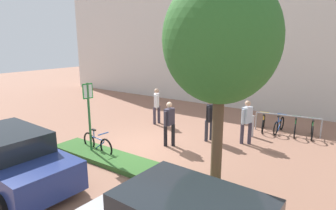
# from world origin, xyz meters

# --- Properties ---
(ground_plane) EXTENTS (60.00, 60.00, 0.00)m
(ground_plane) POSITION_xyz_m (0.00, 0.00, 0.00)
(ground_plane) COLOR #936651
(building_facade) EXTENTS (28.00, 1.20, 10.00)m
(building_facade) POSITION_xyz_m (0.00, 8.45, 5.00)
(building_facade) COLOR silver
(building_facade) RESTS_ON ground
(planter_strip) EXTENTS (7.00, 1.10, 0.16)m
(planter_strip) POSITION_xyz_m (0.78, -1.70, 0.08)
(planter_strip) COLOR #336028
(planter_strip) RESTS_ON ground
(tree_sidewalk) EXTENTS (2.77, 2.77, 5.49)m
(tree_sidewalk) POSITION_xyz_m (3.51, -1.57, 3.94)
(tree_sidewalk) COLOR brown
(tree_sidewalk) RESTS_ON ground
(parking_sign_post) EXTENTS (0.11, 0.36, 2.55)m
(parking_sign_post) POSITION_xyz_m (-1.22, -1.70, 1.66)
(parking_sign_post) COLOR #2D7238
(parking_sign_post) RESTS_ON ground
(bike_at_sign) EXTENTS (1.68, 0.42, 0.86)m
(bike_at_sign) POSITION_xyz_m (-1.12, -1.50, 0.35)
(bike_at_sign) COLOR black
(bike_at_sign) RESTS_ON ground
(bike_rack_cluster) EXTENTS (2.63, 1.76, 0.83)m
(bike_rack_cluster) POSITION_xyz_m (3.92, 4.64, 0.35)
(bike_rack_cluster) COLOR #99999E
(bike_rack_cluster) RESTS_ON ground
(bollard_steel) EXTENTS (0.16, 0.16, 0.90)m
(bollard_steel) POSITION_xyz_m (2.79, 3.41, 0.45)
(bollard_steel) COLOR #ADADB2
(bollard_steel) RESTS_ON ground
(person_suited_navy) EXTENTS (0.38, 0.56, 1.72)m
(person_suited_navy) POSITION_xyz_m (1.54, 1.94, 0.98)
(person_suited_navy) COLOR #2D2D38
(person_suited_navy) RESTS_ON ground
(person_shirt_white) EXTENTS (0.40, 0.59, 1.72)m
(person_shirt_white) POSITION_xyz_m (2.88, 2.43, 0.98)
(person_shirt_white) COLOR #383342
(person_shirt_white) RESTS_ON ground
(person_suited_dark) EXTENTS (0.37, 0.61, 1.72)m
(person_suited_dark) POSITION_xyz_m (0.58, 0.54, 0.98)
(person_suited_dark) COLOR black
(person_suited_dark) RESTS_ON ground
(person_shirt_blue) EXTENTS (0.43, 0.51, 1.72)m
(person_shirt_blue) POSITION_xyz_m (-1.60, 2.62, 0.98)
(person_shirt_blue) COLOR #383342
(person_shirt_blue) RESTS_ON ground
(car_navy_sedan) EXTENTS (4.38, 2.20, 1.54)m
(car_navy_sedan) POSITION_xyz_m (-1.36, -4.36, 0.76)
(car_navy_sedan) COLOR navy
(car_navy_sedan) RESTS_ON ground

